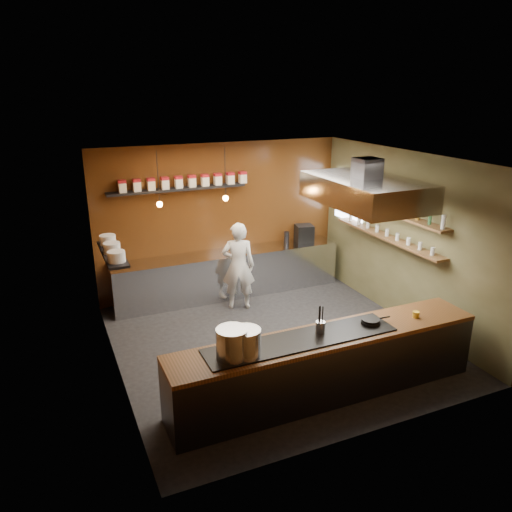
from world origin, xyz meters
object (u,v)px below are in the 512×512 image
stockpot_small (246,343)px  stockpot_large (232,343)px  espresso_machine (304,233)px  extractor_hood (366,191)px  chef (238,266)px

stockpot_small → stockpot_large: bearing=172.7°
stockpot_large → espresso_machine: (3.11, 3.89, -0.05)m
extractor_hood → stockpot_small: size_ratio=5.44×
stockpot_large → stockpot_small: size_ratio=1.06×
extractor_hood → chef: (-1.34, 1.92, -1.67)m
extractor_hood → espresso_machine: bearing=80.7°
stockpot_large → chef: (1.34, 3.19, -0.29)m
stockpot_small → extractor_hood: bearing=27.1°
stockpot_large → espresso_machine: stockpot_large is taller
stockpot_large → espresso_machine: bearing=51.3°
extractor_hood → stockpot_large: (-2.68, -1.27, -1.38)m
extractor_hood → stockpot_large: size_ratio=5.15×
espresso_machine → chef: bearing=-146.9°
stockpot_large → stockpot_small: (0.17, -0.02, -0.02)m
stockpot_large → chef: bearing=67.2°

